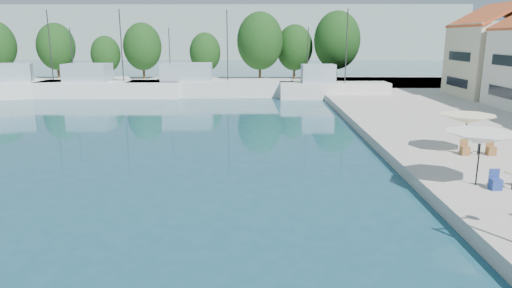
{
  "coord_description": "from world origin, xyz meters",
  "views": [
    {
      "loc": [
        -0.99,
        2.35,
        6.78
      ],
      "look_at": [
        -1.28,
        26.0,
        1.21
      ],
      "focal_mm": 32.0,
      "sensor_mm": 36.0,
      "label": 1
    }
  ],
  "objects_px": {
    "trawler_02": "(106,88)",
    "trawler_03": "(207,87)",
    "trawler_01": "(28,87)",
    "trawler_04": "(331,89)",
    "umbrella_white": "(481,138)",
    "umbrella_cream": "(467,119)"
  },
  "relations": [
    {
      "from": "trawler_03",
      "to": "trawler_04",
      "type": "distance_m",
      "value": 14.36
    },
    {
      "from": "trawler_01",
      "to": "trawler_02",
      "type": "bearing_deg",
      "value": -24.04
    },
    {
      "from": "trawler_01",
      "to": "trawler_04",
      "type": "xyz_separation_m",
      "value": [
        34.98,
        -1.37,
        0.01
      ]
    },
    {
      "from": "trawler_03",
      "to": "umbrella_cream",
      "type": "distance_m",
      "value": 34.07
    },
    {
      "from": "trawler_02",
      "to": "trawler_03",
      "type": "distance_m",
      "value": 11.61
    },
    {
      "from": "trawler_04",
      "to": "umbrella_white",
      "type": "xyz_separation_m",
      "value": [
        1.34,
        -32.76,
        1.59
      ]
    },
    {
      "from": "trawler_04",
      "to": "umbrella_white",
      "type": "distance_m",
      "value": 32.82
    },
    {
      "from": "trawler_04",
      "to": "umbrella_cream",
      "type": "height_order",
      "value": "trawler_04"
    },
    {
      "from": "trawler_01",
      "to": "trawler_02",
      "type": "xyz_separation_m",
      "value": [
        9.24,
        -0.34,
        0.0
      ]
    },
    {
      "from": "umbrella_cream",
      "to": "trawler_01",
      "type": "bearing_deg",
      "value": 143.53
    },
    {
      "from": "trawler_01",
      "to": "trawler_04",
      "type": "relative_size",
      "value": 1.83
    },
    {
      "from": "trawler_01",
      "to": "trawler_03",
      "type": "distance_m",
      "value": 20.81
    },
    {
      "from": "trawler_04",
      "to": "umbrella_white",
      "type": "relative_size",
      "value": 4.13
    },
    {
      "from": "trawler_01",
      "to": "trawler_03",
      "type": "height_order",
      "value": "same"
    },
    {
      "from": "trawler_03",
      "to": "umbrella_cream",
      "type": "xyz_separation_m",
      "value": [
        17.53,
        -29.18,
        1.37
      ]
    },
    {
      "from": "trawler_02",
      "to": "umbrella_white",
      "type": "height_order",
      "value": "trawler_02"
    },
    {
      "from": "trawler_02",
      "to": "trawler_03",
      "type": "bearing_deg",
      "value": 6.24
    },
    {
      "from": "trawler_02",
      "to": "trawler_03",
      "type": "height_order",
      "value": "same"
    },
    {
      "from": "trawler_02",
      "to": "umbrella_white",
      "type": "bearing_deg",
      "value": -50.93
    },
    {
      "from": "trawler_01",
      "to": "umbrella_cream",
      "type": "xyz_separation_m",
      "value": [
        38.32,
        -28.33,
        1.37
      ]
    },
    {
      "from": "trawler_01",
      "to": "trawler_02",
      "type": "height_order",
      "value": "same"
    },
    {
      "from": "umbrella_cream",
      "to": "trawler_04",
      "type": "bearing_deg",
      "value": 97.06
    }
  ]
}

